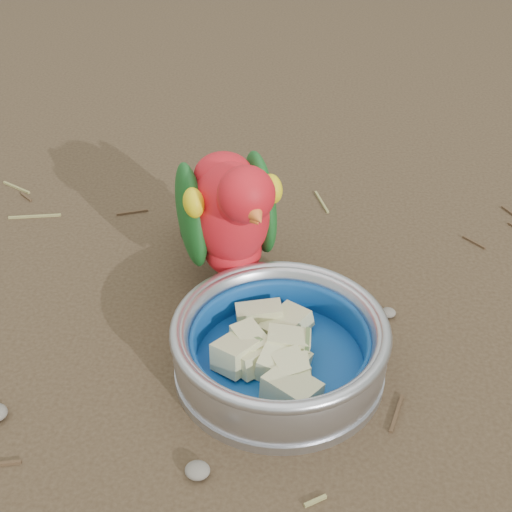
# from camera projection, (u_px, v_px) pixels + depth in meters

# --- Properties ---
(ground) EXTENTS (60.00, 60.00, 0.00)m
(ground) POSITION_uv_depth(u_px,v_px,m) (247.00, 412.00, 0.66)
(ground) COLOR #433322
(food_bowl) EXTENTS (0.21, 0.21, 0.02)m
(food_bowl) POSITION_uv_depth(u_px,v_px,m) (279.00, 366.00, 0.70)
(food_bowl) COLOR #B2B2BA
(food_bowl) RESTS_ON ground
(bowl_wall) EXTENTS (0.21, 0.21, 0.04)m
(bowl_wall) POSITION_uv_depth(u_px,v_px,m) (280.00, 343.00, 0.68)
(bowl_wall) COLOR #B2B2BA
(bowl_wall) RESTS_ON food_bowl
(fruit_wedges) EXTENTS (0.12, 0.12, 0.03)m
(fruit_wedges) POSITION_uv_depth(u_px,v_px,m) (280.00, 349.00, 0.69)
(fruit_wedges) COLOR beige
(fruit_wedges) RESTS_ON food_bowl
(lory_parrot) EXTENTS (0.19, 0.24, 0.18)m
(lory_parrot) POSITION_uv_depth(u_px,v_px,m) (230.00, 224.00, 0.76)
(lory_parrot) COLOR red
(lory_parrot) RESTS_ON ground
(ground_debris) EXTENTS (0.90, 0.80, 0.01)m
(ground_debris) POSITION_uv_depth(u_px,v_px,m) (261.00, 369.00, 0.70)
(ground_debris) COLOR olive
(ground_debris) RESTS_ON ground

